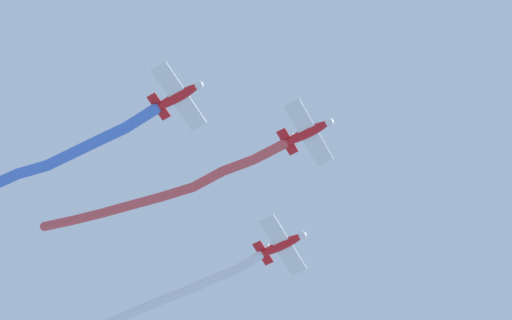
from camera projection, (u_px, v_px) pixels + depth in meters
airplane_lead at (308, 132)px, 92.69m from camera, size 6.14×4.75×1.54m
smoke_trail_lead at (163, 192)px, 97.37m from camera, size 10.97×21.32×4.52m
airplane_left_wing at (282, 245)px, 97.57m from camera, size 6.15×4.75×1.54m
smoke_trail_left_wing at (149, 306)px, 99.44m from camera, size 10.57×19.63×2.43m
airplane_right_wing at (179, 96)px, 91.55m from camera, size 6.18×4.76×1.54m
smoke_trail_right_wing at (27, 170)px, 96.01m from camera, size 11.45×23.74×3.80m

